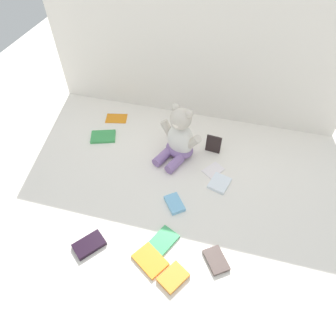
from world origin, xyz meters
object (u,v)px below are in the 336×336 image
book_case_6 (213,144)px  book_case_4 (213,170)px  book_case_0 (89,245)px  book_case_7 (103,137)px  book_case_1 (163,241)px  book_case_9 (216,260)px  book_case_10 (219,183)px  teddy_bear (179,139)px  book_case_3 (173,277)px  book_case_5 (150,260)px  book_case_2 (175,204)px  book_case_8 (116,118)px

book_case_6 → book_case_4: bearing=-73.0°
book_case_0 → book_case_7: size_ratio=0.92×
book_case_1 → book_case_7: (-0.50, 0.54, 0.00)m
book_case_6 → book_case_9: 0.63m
book_case_4 → book_case_6: book_case_6 is taller
book_case_9 → book_case_10: (-0.04, 0.40, 0.00)m
teddy_bear → book_case_3: 0.68m
book_case_1 → book_case_6: 0.60m
book_case_5 → book_case_7: same height
book_case_6 → book_case_9: size_ratio=0.92×
book_case_3 → book_case_4: size_ratio=1.05×
book_case_0 → book_case_3: bearing=31.3°
book_case_2 → book_case_9: book_case_2 is taller
teddy_bear → book_case_1: (0.06, -0.52, -0.10)m
book_case_2 → book_case_4: 0.29m
book_case_3 → book_case_5: size_ratio=0.82×
book_case_8 → book_case_10: 0.76m
book_case_1 → teddy_bear: bearing=-59.0°
book_case_2 → book_case_8: bearing=95.9°
book_case_7 → book_case_9: 0.92m
book_case_1 → book_case_4: (0.14, 0.45, -0.00)m
book_case_4 → book_case_10: bearing=153.3°
teddy_bear → book_case_4: (0.20, -0.07, -0.11)m
book_case_3 → book_case_9: size_ratio=0.97×
book_case_0 → book_case_4: (0.43, 0.55, -0.01)m
book_case_5 → book_case_6: (0.14, 0.69, 0.04)m
book_case_8 → book_case_6: bearing=-114.6°
book_case_0 → book_case_3: same height
book_case_8 → book_case_7: bearing=163.6°
book_case_2 → book_case_9: 0.32m
book_case_4 → book_case_5: 0.57m
teddy_bear → book_case_3: size_ratio=2.77×
teddy_bear → book_case_6: bearing=44.5°
book_case_2 → book_case_10: size_ratio=1.00×
book_case_0 → book_case_1: size_ratio=0.97×
book_case_3 → book_case_5: bearing=9.0°
book_case_4 → book_case_9: bearing=136.4°
book_case_0 → book_case_1: book_case_0 is taller
teddy_bear → book_case_3: (0.14, -0.66, -0.10)m
book_case_1 → book_case_3: bearing=145.3°
teddy_bear → book_case_0: teddy_bear is taller
book_case_7 → book_case_9: bearing=-146.9°
book_case_8 → book_case_0: bearing=-179.2°
book_case_4 → book_case_5: (-0.17, -0.55, 0.00)m
teddy_bear → book_case_9: bearing=-39.9°
book_case_3 → book_case_6: 0.73m
book_case_4 → book_case_0: bearing=87.8°
book_case_5 → book_case_10: 0.51m
book_case_4 → book_case_3: bearing=120.1°
book_case_8 → book_case_10: book_case_10 is taller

